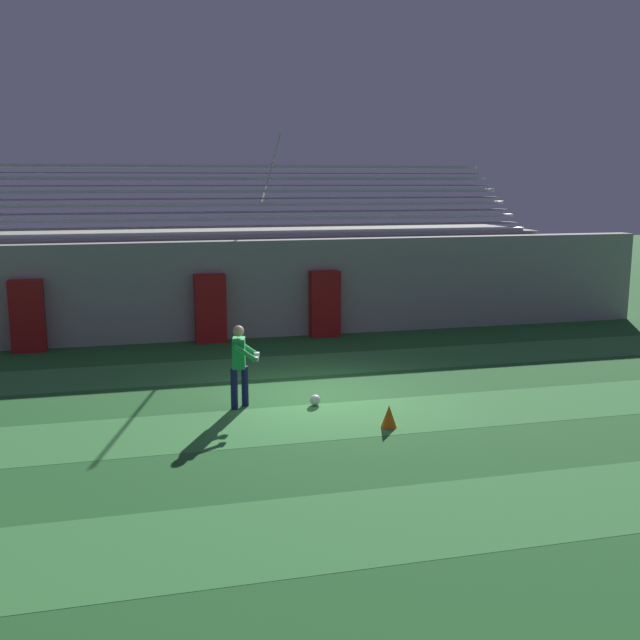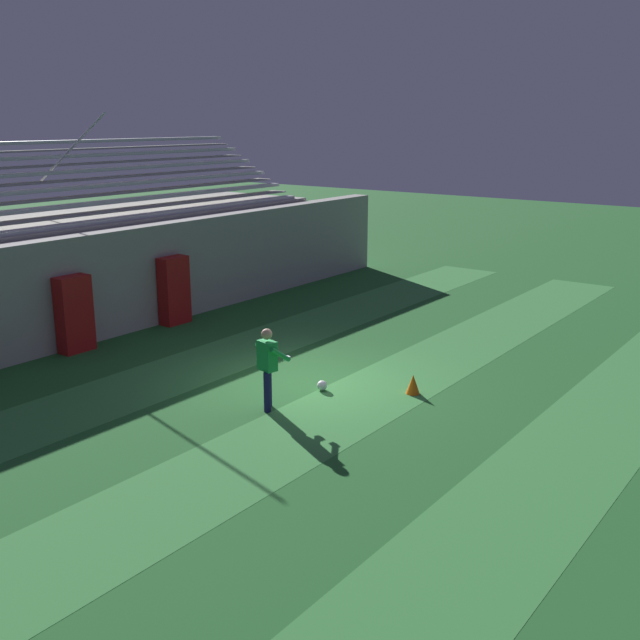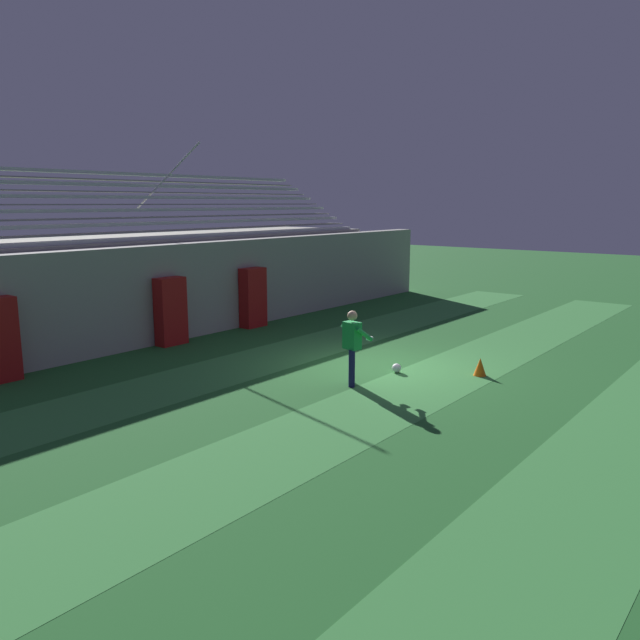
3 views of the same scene
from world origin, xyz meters
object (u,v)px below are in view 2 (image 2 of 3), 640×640
(padding_pillar_gate_left, at_px, (74,314))
(goalkeeper, at_px, (268,363))
(traffic_cone, at_px, (413,384))
(padding_pillar_gate_right, at_px, (174,290))
(soccer_ball, at_px, (322,386))

(padding_pillar_gate_left, xyz_separation_m, goalkeeper, (-0.08, -6.36, -0.00))
(traffic_cone, bearing_deg, padding_pillar_gate_right, 83.66)
(goalkeeper, distance_m, soccer_ball, 1.72)
(padding_pillar_gate_right, bearing_deg, padding_pillar_gate_left, 180.00)
(padding_pillar_gate_left, xyz_separation_m, padding_pillar_gate_right, (3.30, 0.00, 0.00))
(padding_pillar_gate_left, relative_size, soccer_ball, 8.71)
(traffic_cone, bearing_deg, goalkeeper, 142.38)
(padding_pillar_gate_left, distance_m, soccer_ball, 6.79)
(padding_pillar_gate_right, relative_size, soccer_ball, 8.71)
(padding_pillar_gate_right, bearing_deg, soccer_ball, -106.11)
(padding_pillar_gate_left, relative_size, goalkeeper, 1.15)
(goalkeeper, relative_size, soccer_ball, 7.59)
(padding_pillar_gate_right, distance_m, soccer_ball, 6.92)
(padding_pillar_gate_right, bearing_deg, traffic_cone, -96.34)
(goalkeeper, height_order, traffic_cone, goalkeeper)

